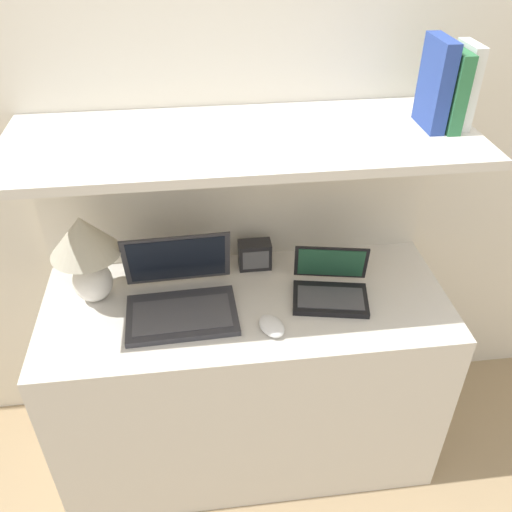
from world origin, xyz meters
name	(u,v)px	position (x,y,z in m)	size (l,w,h in m)	color
ground_plane	(257,505)	(0.00, 0.00, 0.00)	(12.00, 12.00, 0.00)	#9E8460
wall_back	(234,145)	(0.00, 0.63, 1.20)	(6.00, 0.05, 2.40)	silver
desk	(248,380)	(0.00, 0.28, 0.39)	(1.39, 0.56, 0.78)	silver
back_riser	(239,275)	(0.00, 0.58, 0.66)	(1.39, 0.04, 1.33)	silver
shelf	(242,140)	(0.00, 0.35, 1.34)	(1.39, 0.51, 0.03)	silver
table_lamp	(85,248)	(-0.51, 0.37, 0.99)	(0.23, 0.23, 0.32)	white
laptop_large	(180,296)	(-0.22, 0.28, 0.83)	(0.37, 0.32, 0.24)	#333338
laptop_small	(330,287)	(0.29, 0.28, 0.82)	(0.29, 0.25, 0.16)	black
computer_mouse	(272,326)	(0.06, 0.14, 0.80)	(0.11, 0.13, 0.03)	white
router_box	(255,255)	(0.05, 0.48, 0.83)	(0.12, 0.07, 0.11)	black
book_white	(464,86)	(0.65, 0.35, 1.47)	(0.03, 0.12, 0.24)	silver
book_green	(450,88)	(0.61, 0.35, 1.47)	(0.04, 0.17, 0.22)	#2D7042
book_blue	(435,84)	(0.56, 0.35, 1.48)	(0.04, 0.15, 0.26)	#284293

